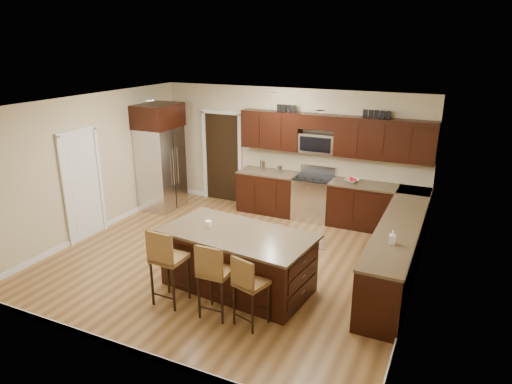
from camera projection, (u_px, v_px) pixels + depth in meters
The scene contains 23 objects.
floor at pixel (231, 259), 7.97m from camera, with size 6.00×6.00×0.00m, color olive.
ceiling at pixel (228, 104), 7.11m from camera, with size 6.00×6.00×0.00m, color silver.
wall_back at pixel (289, 151), 9.91m from camera, with size 6.00×6.00×0.00m, color #C6B58F.
wall_left at pixel (91, 166), 8.74m from camera, with size 5.50×5.50×0.00m, color #C6B58F.
wall_right at pixel (419, 214), 6.34m from camera, with size 5.50×5.50×0.00m, color #C6B58F.
base_cabinets at pixel (360, 224), 8.31m from camera, with size 4.02×3.96×0.92m.
upper_cabinets at pixel (335, 134), 9.19m from camera, with size 4.00×0.33×0.80m.
range at pixel (313, 198), 9.66m from camera, with size 0.76×0.64×1.11m.
microwave at pixel (317, 143), 9.42m from camera, with size 0.76×0.31×0.40m, color silver.
doorway at pixel (222, 158), 10.66m from camera, with size 0.85×0.03×2.06m, color black.
pantry_door at pixel (82, 187), 8.58m from camera, with size 0.03×0.80×2.04m, color white.
letter_decor at pixel (329, 111), 9.10m from camera, with size 2.20×0.03×0.15m, color black, non-canonical shape.
island at pixel (238, 262), 6.95m from camera, with size 2.39×1.43×0.92m.
stool_left at pixel (166, 259), 6.41m from camera, with size 0.44×0.44×1.17m.
stool_mid at pixel (214, 272), 6.12m from camera, with size 0.42×0.42×1.10m.
stool_right at pixel (248, 283), 5.93m from camera, with size 0.47×0.47×1.02m.
refrigerator at pixel (160, 156), 10.07m from camera, with size 0.79×0.98×2.35m.
floor_mat at pixel (299, 240), 8.72m from camera, with size 0.99×0.66×0.01m, color brown.
fruit_bowl at pixel (352, 181), 9.18m from camera, with size 0.29×0.29×0.07m, color silver.
soap_bottle at pixel (392, 237), 6.38m from camera, with size 0.09×0.09×0.20m, color #B2B2B2.
canister_tall at pixel (263, 166), 9.95m from camera, with size 0.12×0.12×0.23m, color silver.
canister_short at pixel (280, 169), 9.80m from camera, with size 0.11×0.11×0.17m, color silver.
island_jar at pixel (209, 224), 6.98m from camera, with size 0.10×0.10×0.10m, color white.
Camera 1 is at (3.43, -6.32, 3.65)m, focal length 32.00 mm.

